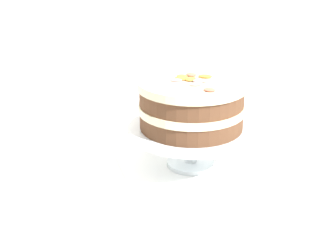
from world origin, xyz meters
name	(u,v)px	position (x,y,z in m)	size (l,w,h in m)	color
dining_table	(156,210)	(0.00, -0.03, 0.65)	(1.40, 1.00, 0.74)	white
linen_napkin	(190,166)	(0.09, -0.01, 0.74)	(0.32, 0.32, 0.00)	white
cake_stand	(191,134)	(0.09, -0.01, 0.82)	(0.29, 0.29, 0.10)	silver
layer_cake	(192,103)	(0.09, -0.01, 0.90)	(0.24, 0.24, 0.12)	brown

